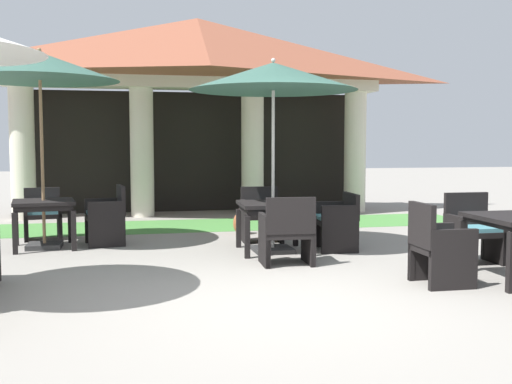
% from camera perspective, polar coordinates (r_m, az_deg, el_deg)
% --- Properties ---
extents(ground_plane, '(60.00, 60.00, 0.00)m').
position_cam_1_polar(ground_plane, '(6.05, 2.83, -10.12)').
color(ground_plane, gray).
extents(background_pavilion, '(8.32, 2.92, 4.17)m').
position_cam_1_polar(background_pavilion, '(13.23, -5.56, 11.68)').
color(background_pavilion, beige).
rests_on(background_pavilion, ground).
extents(lawn_strip, '(10.12, 1.82, 0.01)m').
position_cam_1_polar(lawn_strip, '(11.48, -4.42, -3.11)').
color(lawn_strip, '#47843D').
rests_on(lawn_strip, ground).
extents(patio_chair_near_foreground_north, '(0.63, 0.52, 0.90)m').
position_cam_1_polar(patio_chair_near_foreground_north, '(8.28, 19.75, -3.52)').
color(patio_chair_near_foreground_north, black).
rests_on(patio_chair_near_foreground_north, ground).
extents(patio_chair_near_foreground_west, '(0.55, 0.56, 0.90)m').
position_cam_1_polar(patio_chair_near_foreground_west, '(6.89, 16.80, -5.09)').
color(patio_chair_near_foreground_west, black).
rests_on(patio_chair_near_foreground_west, ground).
extents(patio_table_mid_right, '(0.98, 0.98, 0.71)m').
position_cam_1_polar(patio_table_mid_right, '(8.58, 1.60, -1.64)').
color(patio_table_mid_right, black).
rests_on(patio_table_mid_right, ground).
extents(patio_umbrella_mid_right, '(2.35, 2.35, 2.72)m').
position_cam_1_polar(patio_umbrella_mid_right, '(8.58, 1.63, 10.65)').
color(patio_umbrella_mid_right, '#2D2D2D').
rests_on(patio_umbrella_mid_right, ground).
extents(patio_chair_mid_right_south, '(0.66, 0.58, 0.88)m').
position_cam_1_polar(patio_chair_mid_right_south, '(7.69, 2.95, -3.89)').
color(patio_chair_mid_right_south, black).
rests_on(patio_chair_mid_right_south, ground).
extents(patio_chair_mid_right_north, '(0.64, 0.57, 0.85)m').
position_cam_1_polar(patio_chair_mid_right_north, '(9.52, 0.52, -2.24)').
color(patio_chair_mid_right_north, black).
rests_on(patio_chair_mid_right_north, ground).
extents(patio_chair_mid_right_east, '(0.58, 0.66, 0.82)m').
position_cam_1_polar(patio_chair_mid_right_east, '(8.83, 7.58, -2.79)').
color(patio_chair_mid_right_east, black).
rests_on(patio_chair_mid_right_east, ground).
extents(patio_table_far_back, '(0.97, 0.97, 0.71)m').
position_cam_1_polar(patio_table_far_back, '(9.40, -19.36, -1.37)').
color(patio_table_far_back, black).
rests_on(patio_table_far_back, ground).
extents(patio_umbrella_far_back, '(2.26, 2.26, 2.91)m').
position_cam_1_polar(patio_umbrella_far_back, '(9.42, -19.69, 10.94)').
color(patio_umbrella_far_back, '#2D2D2D').
rests_on(patio_umbrella_far_back, ground).
extents(patio_chair_far_back_north, '(0.64, 0.58, 0.82)m').
position_cam_1_polar(patio_chair_far_back_north, '(10.32, -19.43, -2.05)').
color(patio_chair_far_back_north, black).
rests_on(patio_chair_far_back_north, ground).
extents(patio_chair_far_back_east, '(0.63, 0.66, 0.90)m').
position_cam_1_polar(patio_chair_far_back_east, '(9.48, -13.83, -2.29)').
color(patio_chair_far_back_east, black).
rests_on(patio_chair_far_back_east, ground).
extents(terracotta_urn, '(0.26, 0.26, 0.46)m').
position_cam_1_polar(terracotta_urn, '(10.28, -1.45, -2.91)').
color(terracotta_urn, '#9E5633').
rests_on(terracotta_urn, ground).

